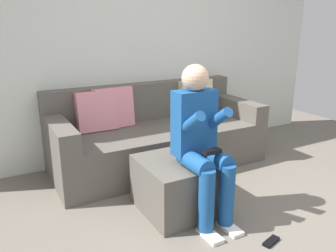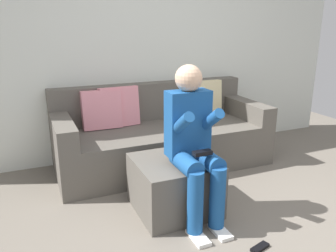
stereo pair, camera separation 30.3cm
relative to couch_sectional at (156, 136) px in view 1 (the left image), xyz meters
The scene contains 6 objects.
ground_plane 1.82m from the couch_sectional, 87.69° to the right, with size 6.51×6.51×0.00m, color #6B6359.
wall_back 1.02m from the couch_sectional, 80.88° to the left, with size 5.01×0.10×2.45m, color silver.
couch_sectional is the anchor object (origin of this frame).
ottoman 1.00m from the couch_sectional, 105.23° to the right, with size 0.63×0.63×0.44m, color #59544C.
person_seated 1.21m from the couch_sectional, 99.22° to the right, with size 0.33×0.60×1.21m.
remote_near_ottoman 1.72m from the couch_sectional, 87.84° to the right, with size 0.15×0.06×0.02m, color black.
Camera 1 is at (-1.66, -1.37, 1.50)m, focal length 36.50 mm.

